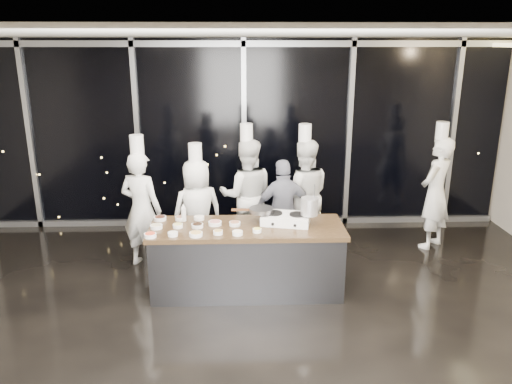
% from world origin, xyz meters
% --- Properties ---
extents(ground, '(9.00, 9.00, 0.00)m').
position_xyz_m(ground, '(0.00, 0.00, 0.00)').
color(ground, black).
rests_on(ground, ground).
extents(room_shell, '(9.02, 7.02, 3.21)m').
position_xyz_m(room_shell, '(0.18, 0.00, 2.25)').
color(room_shell, '#BCB2A0').
rests_on(room_shell, ground).
extents(window_wall, '(8.90, 0.11, 3.20)m').
position_xyz_m(window_wall, '(0.00, 3.43, 1.60)').
color(window_wall, black).
rests_on(window_wall, ground).
extents(demo_counter, '(2.46, 0.86, 0.90)m').
position_xyz_m(demo_counter, '(0.00, 0.90, 0.45)').
color(demo_counter, '#353539').
rests_on(demo_counter, ground).
extents(stove, '(0.67, 0.50, 0.14)m').
position_xyz_m(stove, '(0.50, 0.99, 0.96)').
color(stove, white).
rests_on(stove, demo_counter).
extents(frying_pan, '(0.56, 0.37, 0.05)m').
position_xyz_m(frying_pan, '(0.18, 1.04, 1.07)').
color(frying_pan, gray).
rests_on(frying_pan, stove).
extents(stock_pot, '(0.26, 0.26, 0.22)m').
position_xyz_m(stock_pot, '(0.79, 0.91, 1.15)').
color(stock_pot, silver).
rests_on(stock_pot, stove).
extents(prep_bowls, '(1.41, 0.74, 0.05)m').
position_xyz_m(prep_bowls, '(-0.66, 0.85, 0.93)').
color(prep_bowls, white).
rests_on(prep_bowls, demo_counter).
extents(squeeze_bottle, '(0.07, 0.07, 0.24)m').
position_xyz_m(squeeze_bottle, '(-0.82, 1.12, 1.01)').
color(squeeze_bottle, silver).
rests_on(squeeze_bottle, demo_counter).
extents(chef_far_left, '(0.72, 0.59, 1.92)m').
position_xyz_m(chef_far_left, '(-1.49, 1.75, 0.87)').
color(chef_far_left, white).
rests_on(chef_far_left, ground).
extents(chef_left, '(0.89, 0.75, 1.78)m').
position_xyz_m(chef_left, '(-0.70, 1.85, 0.79)').
color(chef_left, white).
rests_on(chef_left, ground).
extents(chef_center, '(0.86, 0.67, 1.98)m').
position_xyz_m(chef_center, '(0.02, 2.30, 0.88)').
color(chef_center, white).
rests_on(chef_center, ground).
extents(guest, '(0.94, 0.52, 1.53)m').
position_xyz_m(guest, '(0.55, 1.88, 0.76)').
color(guest, '#121933').
rests_on(guest, ground).
extents(chef_right, '(0.86, 0.67, 1.97)m').
position_xyz_m(chef_right, '(0.89, 2.27, 0.88)').
color(chef_right, white).
rests_on(chef_right, ground).
extents(chef_side, '(0.76, 0.75, 1.99)m').
position_xyz_m(chef_side, '(2.95, 2.28, 0.90)').
color(chef_side, white).
rests_on(chef_side, ground).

